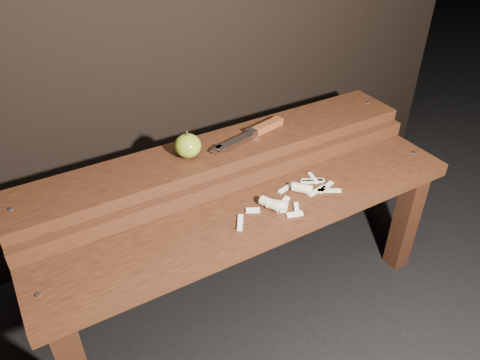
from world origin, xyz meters
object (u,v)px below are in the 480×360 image
bench_front_tier (263,232)px  knife (259,130)px  bench_rear_tier (222,172)px  apple (188,146)px

bench_front_tier → knife: bearing=60.5°
bench_front_tier → bench_rear_tier: (0.00, 0.23, 0.06)m
bench_front_tier → knife: size_ratio=4.42×
bench_rear_tier → knife: knife is taller
bench_front_tier → apple: apple is taller
apple → knife: bearing=2.1°
apple → bench_rear_tier: bearing=-2.5°
bench_rear_tier → knife: 0.17m
knife → apple: bearing=-177.9°
bench_front_tier → apple: bearing=113.3°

